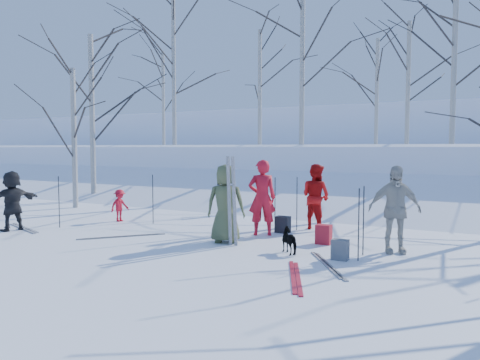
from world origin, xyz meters
The scene contains 35 objects.
ground centered at (0.00, 0.00, 0.00)m, with size 120.00×120.00×0.00m, color white.
snow_ramp centered at (0.00, 7.00, 0.15)m, with size 70.00×9.50×1.40m, color white.
snow_plateau centered at (0.00, 17.00, 1.00)m, with size 70.00×18.00×2.20m, color white.
far_hill centered at (0.00, 38.00, 2.00)m, with size 90.00×30.00×6.00m, color white.
skier_olive_center centered at (0.24, 0.42, 0.86)m, with size 0.84×0.55×1.72m, color #475131.
skier_red_north centered at (0.55, 1.59, 0.90)m, with size 0.65×0.43×1.79m, color red.
skier_redor_behind centered at (1.37, 3.00, 0.83)m, with size 0.81×0.63×1.66m, color #B60E0E.
skier_red_seated centered at (-3.87, 1.50, 0.45)m, with size 0.58×0.33×0.90m, color red.
skier_cream_east centered at (3.66, 1.17, 0.87)m, with size 1.01×0.42×1.73m, color beige.
skier_grey_west centered at (-5.20, -0.88, 0.75)m, with size 1.39×0.44×1.50m, color black.
dog centered at (1.90, 0.15, 0.26)m, with size 0.28×0.60×0.51m, color black.
upright_ski_left centered at (0.47, 0.18, 0.95)m, with size 0.07×0.02×1.90m, color silver.
upright_ski_right centered at (0.61, 0.16, 0.95)m, with size 0.07×0.02×1.90m, color silver.
ski_pair_a centered at (2.63, -1.40, 0.01)m, with size 0.97×1.81×0.02m, color #B1192A, non-canonical shape.
ski_pair_b centered at (-2.20, -0.20, 0.01)m, with size 1.37×1.59×0.02m, color silver, non-canonical shape.
ski_pair_c centered at (2.84, -0.43, 0.01)m, with size 1.23×1.69×0.02m, color silver, non-canonical shape.
ski_pair_d centered at (-5.21, -0.57, 0.01)m, with size 1.86×0.82×0.02m, color silver, non-canonical shape.
ski_pole_a centered at (-4.53, -0.02, 0.67)m, with size 0.02×0.02×1.34m, color black.
ski_pole_b centered at (1.00, 2.65, 0.67)m, with size 0.02×0.02×1.34m, color black.
ski_pole_c centered at (-2.80, 1.65, 0.67)m, with size 0.02×0.02×1.34m, color black.
ski_pole_d centered at (0.60, 2.21, 0.67)m, with size 0.02×0.02×1.34m, color black.
ski_pole_e centered at (3.22, 0.18, 0.67)m, with size 0.02×0.02×1.34m, color black.
ski_pole_f centered at (3.18, 0.67, 0.67)m, with size 0.02×0.02×1.34m, color black.
backpack_red centered at (2.17, 1.30, 0.21)m, with size 0.32×0.22×0.42m, color #A81926.
backpack_grey centered at (2.90, 0.09, 0.19)m, with size 0.30×0.20×0.38m, color #595C61.
backpack_dark centered at (0.85, 2.13, 0.20)m, with size 0.34×0.24×0.40m, color black.
birch_plateau_b centered at (-2.06, 10.66, 5.68)m, with size 5.47×5.47×6.95m, color silver, non-canonical shape.
birch_plateau_d centered at (3.92, 9.97, 5.06)m, with size 4.61×4.61×5.73m, color silver, non-canonical shape.
birch_plateau_e centered at (-0.13, 16.08, 4.89)m, with size 4.36×4.36×5.38m, color silver, non-canonical shape.
birch_plateau_f centered at (1.99, 12.39, 4.75)m, with size 4.17×4.17×5.10m, color silver, non-canonical shape.
birch_plateau_g centered at (-12.24, 14.12, 4.97)m, with size 4.48×4.48×5.55m, color silver, non-canonical shape.
birch_plateau_h centered at (-4.86, 12.24, 4.97)m, with size 4.48×4.48×5.54m, color silver, non-canonical shape.
birch_plateau_i centered at (-8.79, 10.59, 5.75)m, with size 5.57×5.57×7.11m, color silver, non-canonical shape.
birch_edge_a centered at (-7.36, 3.03, 2.39)m, with size 3.94×3.94×4.77m, color silver, non-canonical shape.
birch_edge_d centered at (-8.58, 5.02, 3.22)m, with size 5.11×5.11×6.45m, color silver, non-canonical shape.
Camera 1 is at (5.42, -8.27, 2.08)m, focal length 35.00 mm.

